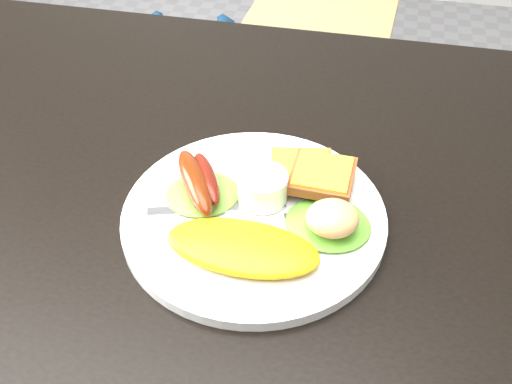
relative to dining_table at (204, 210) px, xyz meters
The scene contains 13 objects.
dining_table is the anchor object (origin of this frame).
dining_chair 1.08m from the dining_table, 89.15° to the left, with size 0.38×0.38×0.04m, color tan.
plate 0.07m from the dining_table, 20.87° to the right, with size 0.27×0.27×0.01m, color white.
lettuce_left 0.04m from the dining_table, 73.15° to the right, with size 0.08×0.07×0.01m, color #56A238.
lettuce_right 0.15m from the dining_table, 11.25° to the right, with size 0.09×0.08×0.01m, color #448519.
omelette 0.11m from the dining_table, 52.21° to the right, with size 0.15×0.07×0.02m, color yellow.
sausage_a 0.05m from the dining_table, 108.39° to the right, with size 0.03×0.10×0.03m, color #5F270E.
sausage_b 0.05m from the dining_table, 29.72° to the right, with size 0.02×0.08×0.02m, color #5D1A0B.
ramekin 0.08m from the dining_table, ahead, with size 0.05×0.05×0.03m, color white.
toast_a 0.12m from the dining_table, 24.04° to the left, with size 0.07×0.07×0.01m, color brown.
toast_b 0.14m from the dining_table, 11.90° to the left, with size 0.07×0.07×0.01m, color brown.
potato_salad 0.16m from the dining_table, 14.98° to the right, with size 0.05×0.05×0.03m, color #CFCB89.
fork 0.05m from the dining_table, 50.14° to the right, with size 0.14×0.01×0.00m, color #ADAFB7.
Camera 1 is at (0.16, -0.45, 1.20)m, focal length 42.00 mm.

